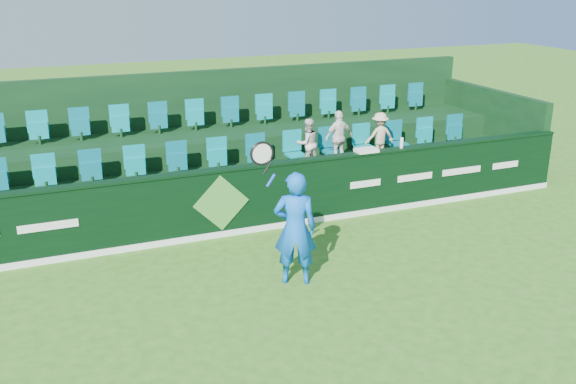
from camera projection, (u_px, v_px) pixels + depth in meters
name	position (u px, v px, depth m)	size (l,w,h in m)	color
ground	(302.00, 338.00, 8.98)	(60.00, 60.00, 0.00)	#2E6718
sponsor_hoarding	(220.00, 202.00, 12.26)	(16.00, 0.25, 1.35)	black
stand_tier_front	(205.00, 198.00, 13.31)	(16.00, 2.00, 0.80)	black
stand_tier_back	(183.00, 163.00, 14.89)	(16.00, 1.80, 1.30)	black
stand_rear	(177.00, 135.00, 15.10)	(16.00, 4.10, 2.60)	black
seat_row_front	(199.00, 161.00, 13.43)	(13.50, 0.50, 0.60)	#05878E
seat_row_back	(178.00, 120.00, 14.85)	(13.50, 0.50, 0.60)	#05878E
tennis_player	(295.00, 228.00, 10.29)	(1.25, 0.68, 2.55)	blue
spectator_left	(308.00, 143.00, 13.85)	(0.53, 0.41, 1.08)	beige
spectator_middle	(339.00, 137.00, 14.10)	(0.70, 0.29, 1.20)	white
spectator_right	(380.00, 136.00, 14.49)	(0.69, 0.40, 1.07)	#C8B18D
towel	(366.00, 150.00, 13.15)	(0.45, 0.29, 0.07)	white
drinks_bottle	(402.00, 143.00, 13.42)	(0.07, 0.07, 0.22)	white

